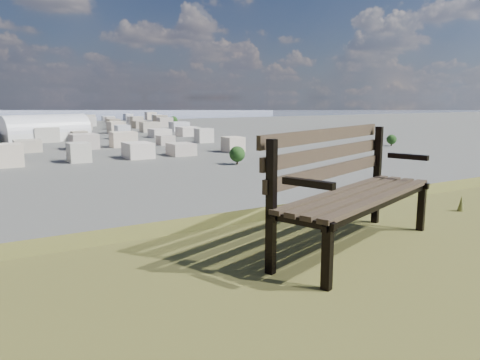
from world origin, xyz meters
TOP-DOWN VIEW (x-y plane):
  - park_bench at (0.35, 2.90)m, footprint 2.04×1.26m
  - arena at (39.65, 308.56)m, footprint 53.66×32.39m

SIDE VIEW (x-z plane):
  - arena at x=39.65m, z-range -5.59..15.56m
  - park_bench at x=0.35m, z-range 25.07..26.09m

